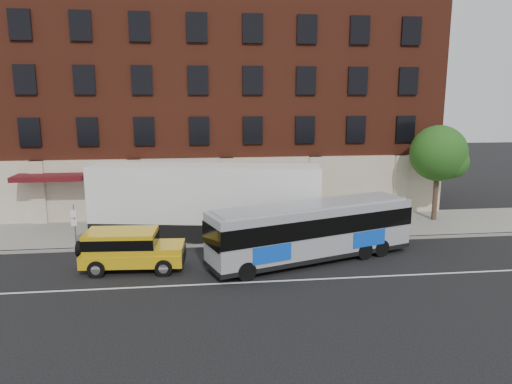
{
  "coord_description": "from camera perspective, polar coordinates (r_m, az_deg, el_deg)",
  "views": [
    {
      "loc": [
        -1.82,
        -19.58,
        8.2
      ],
      "look_at": [
        1.19,
        5.5,
        3.1
      ],
      "focal_mm": 33.66,
      "sensor_mm": 36.0,
      "label": 1
    }
  ],
  "objects": [
    {
      "name": "building",
      "position": [
        36.55,
        -4.08,
        10.42
      ],
      "size": [
        30.0,
        12.1,
        15.0
      ],
      "color": "#5E2516",
      "rests_on": "sidewalk"
    },
    {
      "name": "street_tree",
      "position": [
        33.09,
        20.92,
        4.08
      ],
      "size": [
        3.6,
        3.6,
        6.2
      ],
      "color": "#38291C",
      "rests_on": "sidewalk"
    },
    {
      "name": "lane_line",
      "position": [
        21.76,
        -1.57,
        -10.71
      ],
      "size": [
        60.0,
        0.12,
        0.01
      ],
      "primitive_type": "cube",
      "color": "silver",
      "rests_on": "ground"
    },
    {
      "name": "kerb",
      "position": [
        26.9,
        -2.67,
        -6.18
      ],
      "size": [
        60.0,
        0.25,
        0.15
      ],
      "primitive_type": "cube",
      "color": "gray",
      "rests_on": "ground"
    },
    {
      "name": "city_bus",
      "position": [
        24.18,
        6.73,
        -4.43
      ],
      "size": [
        10.95,
        5.69,
        2.95
      ],
      "color": "#92959C",
      "rests_on": "ground"
    },
    {
      "name": "ground",
      "position": [
        21.3,
        -1.45,
        -11.23
      ],
      "size": [
        120.0,
        120.0,
        0.0
      ],
      "primitive_type": "plane",
      "color": "black",
      "rests_on": "ground"
    },
    {
      "name": "sidewalk",
      "position": [
        29.76,
        -3.09,
        -4.44
      ],
      "size": [
        60.0,
        6.0,
        0.15
      ],
      "primitive_type": "cube",
      "color": "gray",
      "rests_on": "ground"
    },
    {
      "name": "shipping_container",
      "position": [
        27.59,
        -5.99,
        -1.35
      ],
      "size": [
        13.21,
        4.84,
        4.32
      ],
      "color": "black",
      "rests_on": "ground"
    },
    {
      "name": "sign_pole",
      "position": [
        27.42,
        -20.76,
        -3.59
      ],
      "size": [
        0.3,
        0.2,
        2.5
      ],
      "color": "slate",
      "rests_on": "ground"
    },
    {
      "name": "yellow_suv",
      "position": [
        23.73,
        -14.92,
        -6.38
      ],
      "size": [
        5.1,
        2.45,
        1.92
      ],
      "color": "gold",
      "rests_on": "ground"
    }
  ]
}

